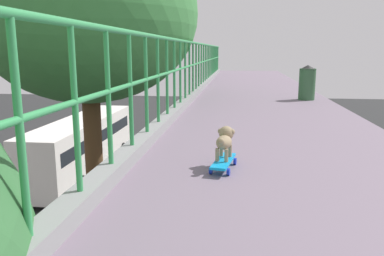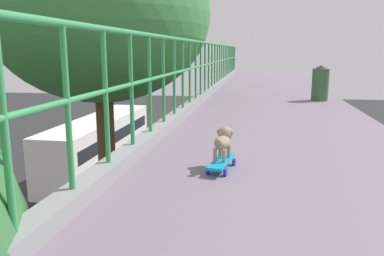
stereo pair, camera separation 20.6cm
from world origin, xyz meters
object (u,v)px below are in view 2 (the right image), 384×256
at_px(small_dog, 223,140).
at_px(litter_bin, 320,83).
at_px(city_bus, 100,142).
at_px(toy_skateboard, 222,162).

xyz_separation_m(small_dog, litter_bin, (1.68, 5.48, 0.13)).
bearing_deg(city_bus, toy_skateboard, -63.19).
bearing_deg(toy_skateboard, litter_bin, 73.15).
bearing_deg(toy_skateboard, city_bus, 116.81).
height_order(toy_skateboard, small_dog, small_dog).
xyz_separation_m(city_bus, toy_skateboard, (9.21, -18.24, 4.48)).
relative_size(toy_skateboard, litter_bin, 0.71).
height_order(city_bus, toy_skateboard, toy_skateboard).
distance_m(toy_skateboard, small_dog, 0.22).
bearing_deg(litter_bin, city_bus, 130.67).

